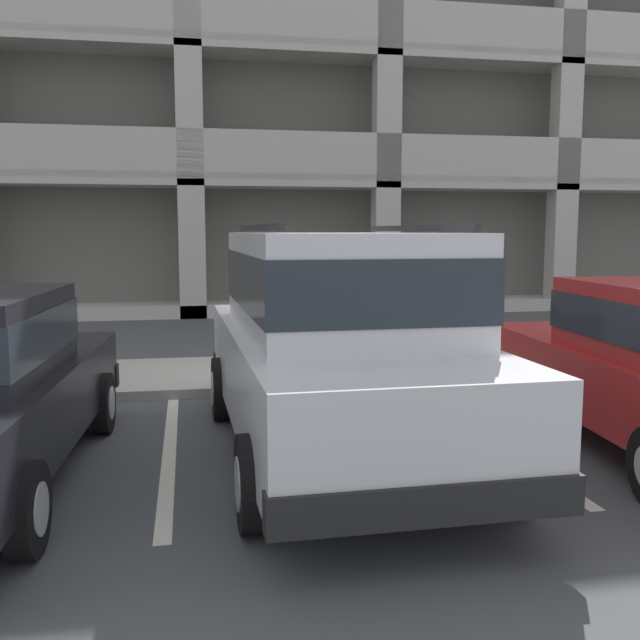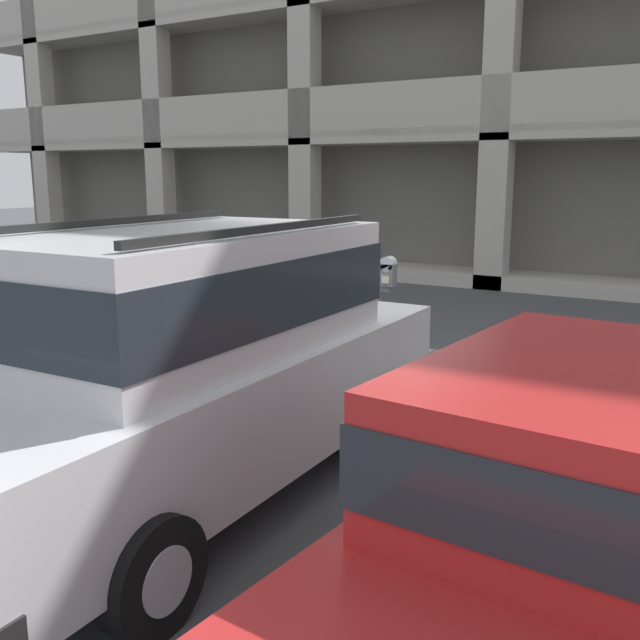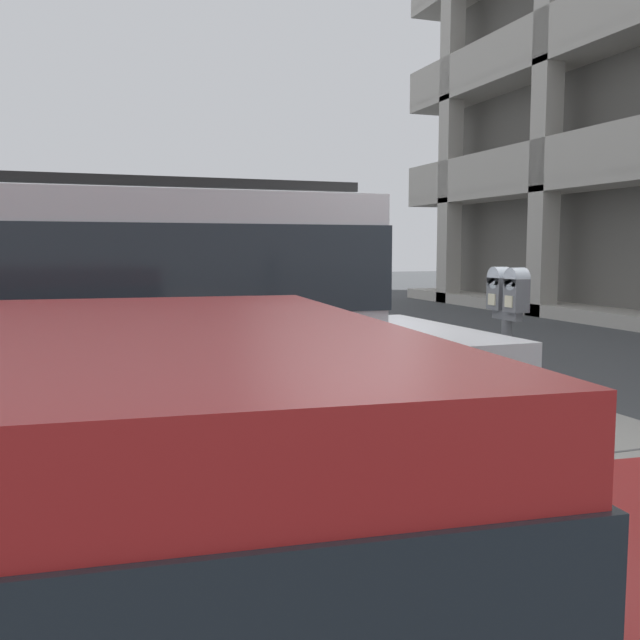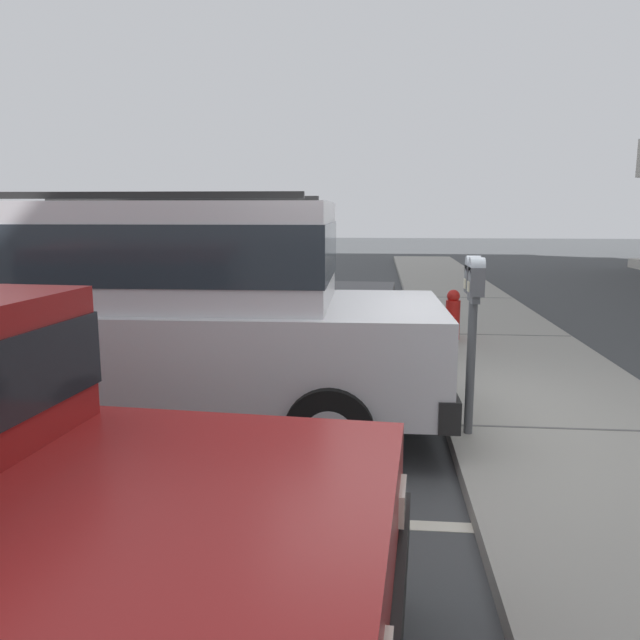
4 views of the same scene
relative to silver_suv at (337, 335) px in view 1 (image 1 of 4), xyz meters
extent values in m
cube|color=#444749|center=(0.06, 2.23, -1.14)|extent=(80.00, 80.00, 0.10)
cube|color=#9E9B93|center=(0.06, 3.53, -1.03)|extent=(40.00, 2.20, 0.12)
cube|color=#606060|center=(0.06, 3.53, -0.97)|extent=(0.03, 2.16, 0.00)
cube|color=#606060|center=(4.06, 3.53, -0.97)|extent=(0.03, 2.16, 0.00)
cube|color=silver|center=(-1.46, 0.83, -1.08)|extent=(0.12, 4.80, 0.01)
cube|color=silver|center=(1.57, 0.83, -1.08)|extent=(0.12, 4.80, 0.01)
cube|color=silver|center=(0.00, 0.02, -0.36)|extent=(1.94, 4.74, 0.80)
cube|color=silver|center=(0.00, -0.03, 0.46)|extent=(1.68, 2.95, 0.84)
cube|color=#232B33|center=(0.00, -0.03, 0.48)|extent=(1.71, 2.97, 0.46)
cube|color=black|center=(-0.05, 2.33, -0.64)|extent=(1.88, 0.20, 0.24)
cube|color=black|center=(0.05, -2.29, -0.64)|extent=(1.88, 0.20, 0.24)
cube|color=silver|center=(0.52, 2.39, -0.28)|extent=(0.24, 0.04, 0.14)
cube|color=silver|center=(-0.62, 2.37, -0.28)|extent=(0.24, 0.04, 0.14)
cylinder|color=black|center=(0.87, 1.50, -0.76)|extent=(0.21, 0.66, 0.66)
cylinder|color=#B2B2B7|center=(0.87, 1.50, -0.76)|extent=(0.23, 0.37, 0.36)
cylinder|color=black|center=(-0.93, 1.46, -0.76)|extent=(0.21, 0.66, 0.66)
cylinder|color=#B2B2B7|center=(-0.93, 1.46, -0.76)|extent=(0.23, 0.37, 0.36)
cylinder|color=black|center=(0.93, -1.42, -0.76)|extent=(0.21, 0.66, 0.66)
cylinder|color=#B2B2B7|center=(0.93, -1.42, -0.76)|extent=(0.23, 0.37, 0.36)
cylinder|color=black|center=(-0.87, -1.45, -0.76)|extent=(0.21, 0.66, 0.66)
cylinder|color=#B2B2B7|center=(-0.87, -1.45, -0.76)|extent=(0.23, 0.37, 0.36)
cube|color=black|center=(0.69, -0.01, 0.92)|extent=(0.11, 2.62, 0.05)
cube|color=black|center=(-0.69, -0.04, 0.92)|extent=(0.11, 2.62, 0.05)
cube|color=black|center=(-2.90, 1.98, -0.67)|extent=(1.74, 0.25, 0.24)
cube|color=silver|center=(-2.38, 2.00, -0.43)|extent=(0.24, 0.04, 0.14)
cylinder|color=black|center=(-2.12, 1.14, -0.79)|extent=(0.19, 0.61, 0.60)
cylinder|color=#B2B2B7|center=(-2.12, 1.14, -0.79)|extent=(0.20, 0.34, 0.33)
cylinder|color=black|center=(-2.26, -1.58, -0.79)|extent=(0.19, 0.61, 0.60)
cylinder|color=#B2B2B7|center=(-2.26, -1.58, -0.79)|extent=(0.20, 0.34, 0.33)
cube|color=black|center=(3.13, 1.86, -0.67)|extent=(1.74, 0.29, 0.24)
cube|color=silver|center=(3.65, 1.87, -0.43)|extent=(0.24, 0.05, 0.14)
cube|color=silver|center=(2.60, 1.95, -0.43)|extent=(0.24, 0.05, 0.14)
cylinder|color=black|center=(2.23, 1.13, -0.79)|extent=(0.21, 0.61, 0.60)
cylinder|color=#B2B2B7|center=(2.23, 1.13, -0.79)|extent=(0.20, 0.34, 0.33)
cylinder|color=#595B60|center=(0.23, 2.58, -0.43)|extent=(0.07, 0.07, 1.08)
cube|color=#595B60|center=(0.23, 2.58, 0.14)|extent=(0.28, 0.06, 0.06)
cube|color=#515459|center=(0.13, 2.58, 0.28)|extent=(0.15, 0.11, 0.22)
cylinder|color=#9EA8B2|center=(0.13, 2.58, 0.39)|extent=(0.15, 0.11, 0.15)
cube|color=#B7B293|center=(0.13, 2.52, 0.24)|extent=(0.08, 0.01, 0.08)
cube|color=#515459|center=(0.33, 2.58, 0.28)|extent=(0.15, 0.11, 0.22)
cylinder|color=#9EA8B2|center=(0.33, 2.58, 0.39)|extent=(0.15, 0.11, 0.15)
cube|color=#B7B293|center=(0.33, 2.52, 0.24)|extent=(0.08, 0.01, 0.08)
cube|color=#64625C|center=(-1.15, 15.95, 4.91)|extent=(31.36, 8.80, 12.00)
cube|color=#B7B2A8|center=(-1.15, 15.35, -0.94)|extent=(32.00, 10.00, 0.30)
cube|color=#B7B2A8|center=(-1.15, 15.35, 2.06)|extent=(32.00, 10.00, 0.30)
cube|color=#B7B2A8|center=(-1.15, 10.45, 2.61)|extent=(32.00, 0.20, 1.10)
cube|color=#B7B2A8|center=(-1.15, 15.35, 5.06)|extent=(32.00, 10.00, 0.30)
cube|color=#B7B2A8|center=(-1.15, 10.45, 5.61)|extent=(32.00, 0.20, 1.10)
cube|color=#B7B2A8|center=(-1.15, 10.60, 4.91)|extent=(0.60, 0.50, 12.00)
cube|color=#B7B2A8|center=(3.42, 10.60, 4.91)|extent=(0.60, 0.50, 12.00)
cube|color=#B7B2A8|center=(7.99, 10.60, 4.91)|extent=(0.60, 0.50, 12.00)
cylinder|color=red|center=(-3.43, 2.88, -0.67)|extent=(0.10, 0.07, 0.07)
camera|label=1|loc=(-1.27, -5.99, 0.90)|focal=40.00mm
camera|label=2|loc=(3.39, -3.82, 1.28)|focal=40.00mm
camera|label=3|loc=(4.34, -0.19, 0.60)|focal=40.00mm
camera|label=4|loc=(5.15, 1.83, 0.81)|focal=35.00mm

